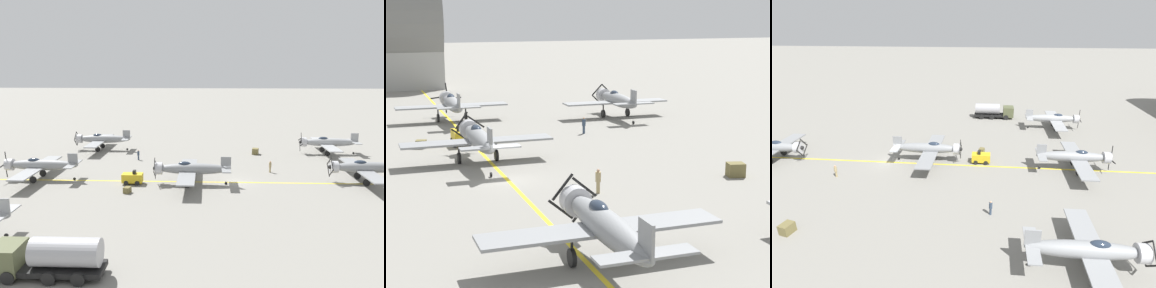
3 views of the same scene
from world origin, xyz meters
TOP-DOWN VIEW (x-y plane):
  - ground_plane at (0.00, 0.00)m, footprint 400.00×400.00m
  - taxiway_stripe at (0.00, 0.00)m, footprint 0.30×160.00m
  - airplane_near_center at (0.65, -17.18)m, footprint 12.00×9.98m
  - airplane_far_center at (0.11, 25.52)m, footprint 12.00×9.98m
  - airplane_far_right at (18.07, 22.24)m, footprint 12.00×9.98m
  - airplane_mid_center at (-0.94, 5.45)m, footprint 12.00×9.98m
  - tow_tractor at (-1.11, 12.90)m, footprint 1.57×2.60m
  - ground_crew_walking at (11.23, 14.40)m, footprint 0.36×0.36m
  - ground_crew_inspecting at (4.87, -5.65)m, footprint 0.36×0.36m
  - supply_crate_by_tanker at (-4.62, 12.87)m, footprint 1.03×0.93m
  - supply_crate_mid_lane at (15.95, -4.93)m, footprint 1.41×1.26m

SIDE VIEW (x-z plane):
  - ground_plane at x=0.00m, z-range 0.00..0.00m
  - taxiway_stripe at x=0.00m, z-range 0.00..0.01m
  - supply_crate_by_tanker at x=-4.62m, z-range 0.00..0.72m
  - supply_crate_mid_lane at x=15.95m, z-range 0.00..1.01m
  - tow_tractor at x=-1.11m, z-range -0.11..1.69m
  - ground_crew_walking at x=11.23m, z-range 0.07..1.71m
  - ground_crew_inspecting at x=4.87m, z-range 0.08..1.74m
  - airplane_near_center at x=0.65m, z-range 0.19..3.84m
  - airplane_far_center at x=0.11m, z-range 0.11..3.91m
  - airplane_mid_center at x=-0.94m, z-range 0.19..3.84m
  - airplane_far_right at x=18.07m, z-range 0.19..3.84m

